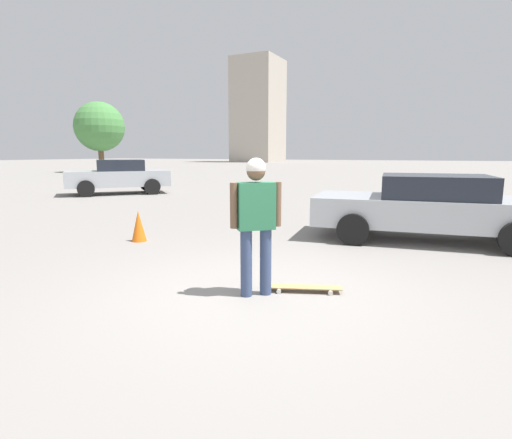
# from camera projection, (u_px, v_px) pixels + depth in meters

# --- Properties ---
(ground_plane) EXTENTS (220.00, 220.00, 0.00)m
(ground_plane) POSITION_uv_depth(u_px,v_px,m) (256.00, 295.00, 5.21)
(ground_plane) COLOR gray
(person) EXTENTS (0.47, 0.53, 1.77)m
(person) POSITION_uv_depth(u_px,v_px,m) (256.00, 215.00, 5.04)
(person) COLOR #38476B
(person) RESTS_ON ground_plane
(skateboard) EXTENTS (0.52, 0.99, 0.07)m
(skateboard) POSITION_uv_depth(u_px,v_px,m) (304.00, 287.00, 5.31)
(skateboard) COLOR tan
(skateboard) RESTS_ON ground_plane
(car_parked_near) EXTENTS (2.50, 4.84, 1.38)m
(car_parked_near) POSITION_uv_depth(u_px,v_px,m) (429.00, 206.00, 8.36)
(car_parked_near) COLOR #ADB2B7
(car_parked_near) RESTS_ON ground_plane
(car_parked_far) EXTENTS (4.49, 4.29, 1.54)m
(car_parked_far) POSITION_uv_depth(u_px,v_px,m) (119.00, 176.00, 18.10)
(car_parked_far) COLOR #ADB2B7
(car_parked_far) RESTS_ON ground_plane
(building_block_distant) EXTENTS (9.76, 9.12, 21.58)m
(building_block_distant) POSITION_uv_depth(u_px,v_px,m) (258.00, 111.00, 85.56)
(building_block_distant) COLOR #B2A899
(building_block_distant) RESTS_ON ground_plane
(tree_distant) EXTENTS (4.76, 4.76, 6.78)m
(tree_distant) POSITION_uv_depth(u_px,v_px,m) (99.00, 127.00, 38.78)
(tree_distant) COLOR brown
(tree_distant) RESTS_ON ground_plane
(traffic_cone) EXTENTS (0.31, 0.31, 0.65)m
(traffic_cone) POSITION_uv_depth(u_px,v_px,m) (139.00, 226.00, 8.35)
(traffic_cone) COLOR orange
(traffic_cone) RESTS_ON ground_plane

